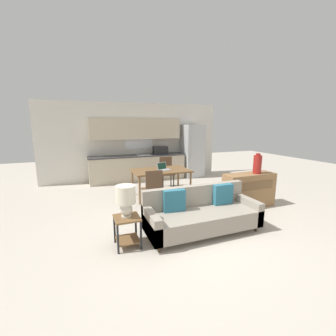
{
  "coord_description": "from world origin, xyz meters",
  "views": [
    {
      "loc": [
        -1.82,
        -3.33,
        1.97
      ],
      "look_at": [
        0.05,
        1.5,
        0.95
      ],
      "focal_mm": 24.0,
      "sensor_mm": 36.0,
      "label": 1
    }
  ],
  "objects": [
    {
      "name": "refrigerator",
      "position": [
        2.07,
        4.2,
        0.97
      ],
      "size": [
        0.71,
        0.78,
        1.94
      ],
      "color": "#B7BABC",
      "rests_on": "ground_plane"
    },
    {
      "name": "ground_plane",
      "position": [
        0.0,
        0.0,
        0.0
      ],
      "size": [
        20.0,
        20.0,
        0.0
      ],
      "primitive_type": "plane",
      "color": "beige"
    },
    {
      "name": "laptop",
      "position": [
        0.21,
        2.26,
        0.8
      ],
      "size": [
        0.39,
        0.36,
        0.2
      ],
      "rotation": [
        0.0,
        0.0,
        0.4
      ],
      "color": "#B7BABC",
      "rests_on": "dining_table"
    },
    {
      "name": "wall_back",
      "position": [
        0.0,
        4.63,
        1.35
      ],
      "size": [
        6.4,
        0.07,
        2.7
      ],
      "color": "silver",
      "rests_on": "ground_plane"
    },
    {
      "name": "table_lamp",
      "position": [
        -1.22,
        0.09,
        0.81
      ],
      "size": [
        0.32,
        0.32,
        0.51
      ],
      "color": "silver",
      "rests_on": "side_table"
    },
    {
      "name": "credenza",
      "position": [
        1.86,
        0.8,
        0.41
      ],
      "size": [
        1.27,
        0.42,
        0.82
      ],
      "color": "olive",
      "rests_on": "ground_plane"
    },
    {
      "name": "dining_chair_near_left",
      "position": [
        -0.34,
        1.47,
        0.52
      ],
      "size": [
        0.42,
        0.42,
        0.95
      ],
      "rotation": [
        0.0,
        0.0,
        3.13
      ],
      "color": "brown",
      "rests_on": "ground_plane"
    },
    {
      "name": "dining_chair_far_right",
      "position": [
        0.64,
        3.15,
        0.52
      ],
      "size": [
        0.47,
        0.47,
        0.95
      ],
      "rotation": [
        0.0,
        0.0,
        -0.13
      ],
      "color": "brown",
      "rests_on": "ground_plane"
    },
    {
      "name": "side_table",
      "position": [
        -1.22,
        0.06,
        0.33
      ],
      "size": [
        0.4,
        0.4,
        0.5
      ],
      "color": "brown",
      "rests_on": "ground_plane"
    },
    {
      "name": "dining_table",
      "position": [
        0.14,
        2.29,
        0.69
      ],
      "size": [
        1.52,
        0.95,
        0.75
      ],
      "color": "brown",
      "rests_on": "ground_plane"
    },
    {
      "name": "vase",
      "position": [
        2.02,
        0.76,
        1.04
      ],
      "size": [
        0.19,
        0.19,
        0.48
      ],
      "color": "maroon",
      "rests_on": "credenza"
    },
    {
      "name": "kitchen_counter",
      "position": [
        0.01,
        4.33,
        0.84
      ],
      "size": [
        3.35,
        0.65,
        2.15
      ],
      "color": "beige",
      "rests_on": "ground_plane"
    },
    {
      "name": "couch",
      "position": [
        0.16,
        0.11,
        0.33
      ],
      "size": [
        2.1,
        0.8,
        0.81
      ],
      "color": "#3D2D1E",
      "rests_on": "ground_plane"
    }
  ]
}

